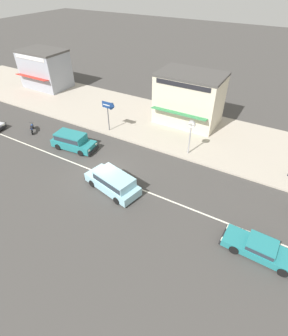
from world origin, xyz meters
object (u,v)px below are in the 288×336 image
at_px(minivan_teal_0, 72,141).
at_px(motorcycle_1, 32,128).
at_px(sedan_teal_1, 261,248).
at_px(minivan_pale_blue_3, 113,181).
at_px(arrow_signboard, 112,108).
at_px(shopfront_mid_block, 45,69).
at_px(street_clock, 191,129).
at_px(shopfront_far_kios, 189,98).

height_order(minivan_teal_0, motorcycle_1, minivan_teal_0).
xyz_separation_m(minivan_teal_0, sedan_teal_1, (18.09, -3.33, -0.31)).
distance_m(minivan_teal_0, minivan_pale_blue_3, 7.51).
xyz_separation_m(minivan_teal_0, motorcycle_1, (-6.03, 0.26, -0.42)).
relative_size(minivan_pale_blue_3, arrow_signboard, 1.55).
relative_size(motorcycle_1, shopfront_mid_block, 0.22).
bearing_deg(shopfront_mid_block, street_clock, -13.65).
distance_m(sedan_teal_1, shopfront_mid_block, 35.06).
height_order(sedan_teal_1, arrow_signboard, arrow_signboard).
bearing_deg(motorcycle_1, street_clock, 14.89).
bearing_deg(minivan_teal_0, sedan_teal_1, -10.41).
xyz_separation_m(minivan_pale_blue_3, street_clock, (3.23, 7.54, 1.86)).
relative_size(motorcycle_1, shopfront_far_kios, 0.21).
bearing_deg(minivan_teal_0, arrow_signboard, 69.10).
bearing_deg(street_clock, minivan_pale_blue_3, -113.18).
xyz_separation_m(minivan_teal_0, shopfront_far_kios, (7.52, 10.47, 2.01)).
bearing_deg(arrow_signboard, motorcycle_1, -151.89).
relative_size(street_clock, arrow_signboard, 1.04).
distance_m(minivan_teal_0, shopfront_mid_block, 17.62).
xyz_separation_m(minivan_teal_0, minivan_pale_blue_3, (6.89, -2.98, 0.00)).
bearing_deg(shopfront_mid_block, motorcycle_1, -51.62).
relative_size(minivan_teal_0, minivan_pale_blue_3, 0.89).
bearing_deg(shopfront_mid_block, minivan_teal_0, -36.53).
relative_size(arrow_signboard, shopfront_mid_block, 0.52).
height_order(minivan_teal_0, sedan_teal_1, minivan_teal_0).
bearing_deg(arrow_signboard, minivan_teal_0, -110.90).
bearing_deg(shopfront_far_kios, motorcycle_1, -142.99).
distance_m(minivan_teal_0, sedan_teal_1, 18.40).
height_order(motorcycle_1, shopfront_far_kios, shopfront_far_kios).
relative_size(sedan_teal_1, street_clock, 1.40).
bearing_deg(street_clock, minivan_teal_0, -155.78).
bearing_deg(minivan_teal_0, motorcycle_1, 177.53).
height_order(minivan_teal_0, shopfront_mid_block, shopfront_mid_block).
relative_size(sedan_teal_1, arrow_signboard, 1.45).
xyz_separation_m(street_clock, shopfront_mid_block, (-24.20, 5.88, -0.05)).
xyz_separation_m(minivan_pale_blue_3, shopfront_far_kios, (0.63, 13.45, 2.01)).
distance_m(minivan_pale_blue_3, arrow_signboard, 9.25).
bearing_deg(street_clock, shopfront_far_kios, 113.72).
bearing_deg(arrow_signboard, street_clock, 1.24).
height_order(minivan_pale_blue_3, shopfront_mid_block, shopfront_mid_block).
distance_m(motorcycle_1, street_clock, 16.86).
bearing_deg(sedan_teal_1, arrow_signboard, 154.90).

